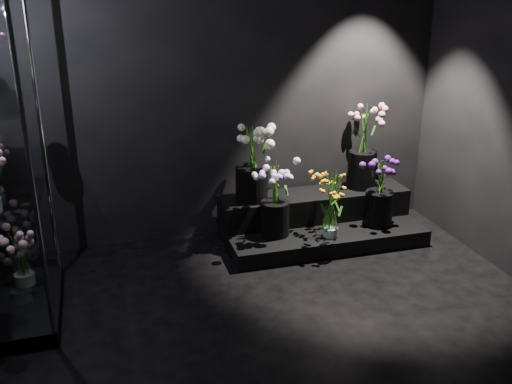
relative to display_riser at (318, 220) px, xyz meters
name	(u,v)px	position (x,y,z in m)	size (l,w,h in m)	color
floor	(294,361)	(-0.82, -1.65, -0.16)	(4.00, 4.00, 0.00)	black
wall_back	(218,80)	(-0.82, 0.35, 1.24)	(4.00, 4.00, 0.00)	black
display_riser	(318,220)	(0.00, 0.00, 0.00)	(1.73, 0.77, 0.39)	black
bouquet_orange_bells	(332,204)	(-0.02, -0.32, 0.28)	(0.34, 0.34, 0.57)	white
bouquet_lilac	(275,195)	(-0.46, -0.15, 0.35)	(0.44, 0.44, 0.64)	black
bouquet_purple	(380,190)	(0.49, -0.20, 0.31)	(0.37, 0.37, 0.61)	black
bouquet_cream_roses	(252,158)	(-0.60, 0.09, 0.61)	(0.54, 0.54, 0.67)	black
bouquet_pink_roses	(364,142)	(0.46, 0.13, 0.66)	(0.44, 0.44, 0.77)	black
bouquet_case_base_pink	(21,255)	(-2.45, -0.38, 0.17)	(0.38, 0.38, 0.44)	white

